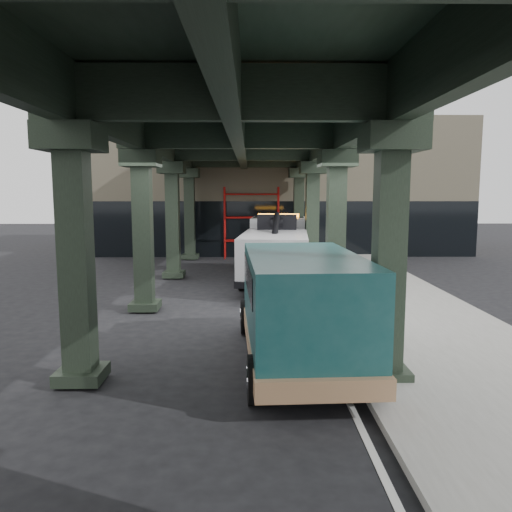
{
  "coord_description": "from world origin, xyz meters",
  "views": [
    {
      "loc": [
        -0.07,
        -13.48,
        3.76
      ],
      "look_at": [
        0.11,
        2.37,
        1.7
      ],
      "focal_mm": 35.0,
      "sensor_mm": 36.0,
      "label": 1
    }
  ],
  "objects": [
    {
      "name": "lane_stripe",
      "position": [
        1.7,
        2.0,
        0.01
      ],
      "size": [
        0.12,
        38.0,
        0.01
      ],
      "primitive_type": "cube",
      "color": "silver",
      "rests_on": "ground"
    },
    {
      "name": "ground",
      "position": [
        0.0,
        0.0,
        0.0
      ],
      "size": [
        90.0,
        90.0,
        0.0
      ],
      "primitive_type": "plane",
      "color": "black",
      "rests_on": "ground"
    },
    {
      "name": "viaduct",
      "position": [
        -0.4,
        2.0,
        5.46
      ],
      "size": [
        7.4,
        32.0,
        6.4
      ],
      "color": "#212A1F",
      "rests_on": "ground"
    },
    {
      "name": "building",
      "position": [
        2.0,
        20.0,
        4.0
      ],
      "size": [
        22.0,
        10.0,
        8.0
      ],
      "primitive_type": "cube",
      "color": "#C6B793",
      "rests_on": "ground"
    },
    {
      "name": "towed_van",
      "position": [
        1.0,
        -3.03,
        1.33
      ],
      "size": [
        2.69,
        6.2,
        2.47
      ],
      "rotation": [
        0.0,
        0.0,
        0.05
      ],
      "color": "#113C3D",
      "rests_on": "ground"
    },
    {
      "name": "sidewalk",
      "position": [
        4.5,
        2.0,
        0.07
      ],
      "size": [
        5.0,
        40.0,
        0.15
      ],
      "primitive_type": "cube",
      "color": "gray",
      "rests_on": "ground"
    },
    {
      "name": "scaffolding",
      "position": [
        0.0,
        14.64,
        2.11
      ],
      "size": [
        3.08,
        0.88,
        4.0
      ],
      "color": "#AE100D",
      "rests_on": "ground"
    },
    {
      "name": "tow_truck",
      "position": [
        1.05,
        7.54,
        1.41
      ],
      "size": [
        3.26,
        8.99,
        2.89
      ],
      "rotation": [
        0.0,
        0.0,
        -0.09
      ],
      "color": "black",
      "rests_on": "ground"
    }
  ]
}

